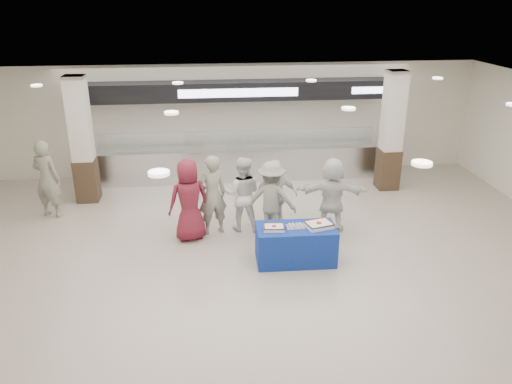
{
  "coord_description": "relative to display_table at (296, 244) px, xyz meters",
  "views": [
    {
      "loc": [
        -1.01,
        -8.23,
        4.99
      ],
      "look_at": [
        0.08,
        1.6,
        1.06
      ],
      "focal_mm": 35.0,
      "sensor_mm": 36.0,
      "label": 1
    }
  ],
  "objects": [
    {
      "name": "soldier_b",
      "position": [
        -0.31,
        1.26,
        0.47
      ],
      "size": [
        1.23,
        0.92,
        1.7
      ],
      "primitive_type": "imported",
      "rotation": [
        0.0,
        0.0,
        2.85
      ],
      "color": "gray",
      "rests_on": "ground"
    },
    {
      "name": "civilian_maroon",
      "position": [
        -2.09,
        1.24,
        0.53
      ],
      "size": [
        1.01,
        0.8,
        1.81
      ],
      "primitive_type": "imported",
      "rotation": [
        0.0,
        0.0,
        3.43
      ],
      "color": "maroon",
      "rests_on": "ground"
    },
    {
      "name": "soldier_bg",
      "position": [
        -5.44,
        2.84,
        0.57
      ],
      "size": [
        0.81,
        0.67,
        1.89
      ],
      "primitive_type": "imported",
      "rotation": [
        0.0,
        0.0,
        2.77
      ],
      "color": "gray",
      "rests_on": "ground"
    },
    {
      "name": "chef_tall",
      "position": [
        -0.92,
        1.59,
        0.48
      ],
      "size": [
        0.95,
        0.81,
        1.72
      ],
      "primitive_type": "imported",
      "rotation": [
        0.0,
        0.0,
        2.94
      ],
      "color": "white",
      "rests_on": "ground"
    },
    {
      "name": "civilian_white",
      "position": [
        1.06,
        1.35,
        0.48
      ],
      "size": [
        1.64,
        0.76,
        1.7
      ],
      "primitive_type": "imported",
      "rotation": [
        0.0,
        0.0,
        2.98
      ],
      "color": "white",
      "rests_on": "ground"
    },
    {
      "name": "column_right",
      "position": [
        3.26,
        3.76,
        1.15
      ],
      "size": [
        0.55,
        0.55,
        3.2
      ],
      "color": "#342417",
      "rests_on": "ground"
    },
    {
      "name": "soldier_a",
      "position": [
        -1.59,
        1.48,
        0.53
      ],
      "size": [
        0.76,
        0.61,
        1.81
      ],
      "primitive_type": "imported",
      "rotation": [
        0.0,
        0.0,
        3.45
      ],
      "color": "gray",
      "rests_on": "ground"
    },
    {
      "name": "serving_line",
      "position": [
        -0.74,
        4.96,
        0.78
      ],
      "size": [
        8.7,
        0.85,
        2.8
      ],
      "color": "silver",
      "rests_on": "ground"
    },
    {
      "name": "sheet_cake_right",
      "position": [
        0.44,
        -0.03,
        0.43
      ],
      "size": [
        0.59,
        0.51,
        0.1
      ],
      "color": "white",
      "rests_on": "display_table"
    },
    {
      "name": "chef_short",
      "position": [
        -0.19,
        1.45,
        0.46
      ],
      "size": [
        1.01,
        0.49,
        1.68
      ],
      "primitive_type": "imported",
      "rotation": [
        0.0,
        0.0,
        3.23
      ],
      "color": "white",
      "rests_on": "ground"
    },
    {
      "name": "ground",
      "position": [
        -0.74,
        -0.44,
        -0.38
      ],
      "size": [
        14.0,
        14.0,
        0.0
      ],
      "primitive_type": "plane",
      "color": "#BDB1A1",
      "rests_on": "ground"
    },
    {
      "name": "cupcake_tray",
      "position": [
        -0.02,
        0.01,
        0.4
      ],
      "size": [
        0.35,
        0.27,
        0.06
      ],
      "color": "#ACACB0",
      "rests_on": "display_table"
    },
    {
      "name": "column_left",
      "position": [
        -4.74,
        3.76,
        1.15
      ],
      "size": [
        0.55,
        0.55,
        3.2
      ],
      "color": "#342417",
      "rests_on": "ground"
    },
    {
      "name": "display_table",
      "position": [
        0.0,
        0.0,
        0.0
      ],
      "size": [
        1.57,
        0.82,
        0.75
      ],
      "primitive_type": "cube",
      "rotation": [
        0.0,
        0.0,
        -0.03
      ],
      "color": "#163597",
      "rests_on": "ground"
    },
    {
      "name": "sheet_cake_left",
      "position": [
        -0.45,
        -0.04,
        0.42
      ],
      "size": [
        0.43,
        0.35,
        0.09
      ],
      "color": "white",
      "rests_on": "display_table"
    }
  ]
}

